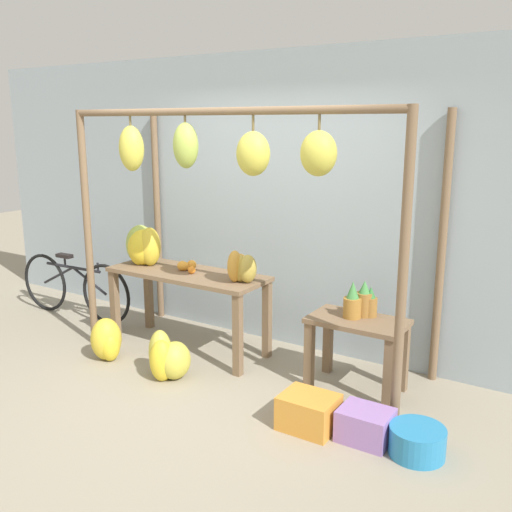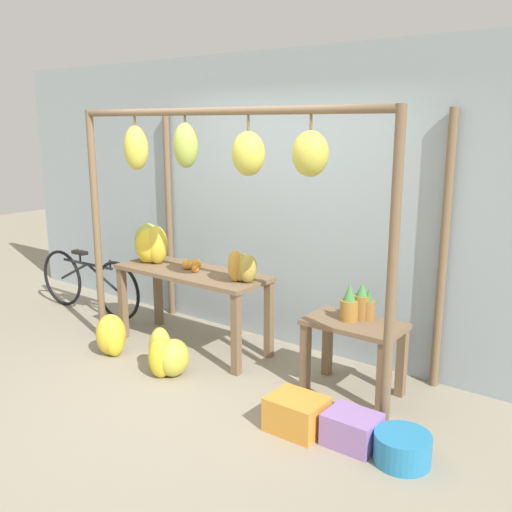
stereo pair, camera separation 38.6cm
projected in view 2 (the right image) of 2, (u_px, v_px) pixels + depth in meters
The scene contains 15 objects.
ground_plane at pixel (174, 401), 4.50m from camera, with size 20.00×20.00×0.00m, color gray.
shop_wall_back at pixel (289, 203), 5.43m from camera, with size 8.00×0.08×2.80m.
stall_awning at pixel (231, 181), 4.65m from camera, with size 3.14×1.14×2.26m.
display_table_main at pixel (192, 283), 5.46m from camera, with size 1.57×0.58×0.77m.
display_table_side at pixel (354, 340), 4.55m from camera, with size 0.78×0.46×0.61m.
banana_pile_on_table at pixel (151, 244), 5.71m from camera, with size 0.47×0.42×0.39m.
orange_pile at pixel (193, 265), 5.47m from camera, with size 0.23×0.20×0.10m.
pineapple_cluster at pixel (358, 305), 4.54m from camera, with size 0.24×0.24×0.30m.
banana_pile_ground_left at pixel (112, 336), 5.36m from camera, with size 0.36×0.37×0.40m.
banana_pile_ground_right at pixel (166, 356), 4.94m from camera, with size 0.43×0.38×0.41m.
fruit_crate_white at pixel (297, 414), 4.05m from camera, with size 0.39×0.32×0.25m.
blue_bucket at pixel (402, 448), 3.67m from camera, with size 0.37×0.37×0.20m.
parked_bicycle at pixel (89, 283), 6.54m from camera, with size 1.63×0.11×0.72m.
papaya_pile at pixel (242, 267), 5.02m from camera, with size 0.29×0.26×0.29m.
fruit_crate_purple at pixel (352, 429), 3.87m from camera, with size 0.35×0.29×0.23m.
Camera 2 is at (3.00, -2.90, 2.14)m, focal length 40.00 mm.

